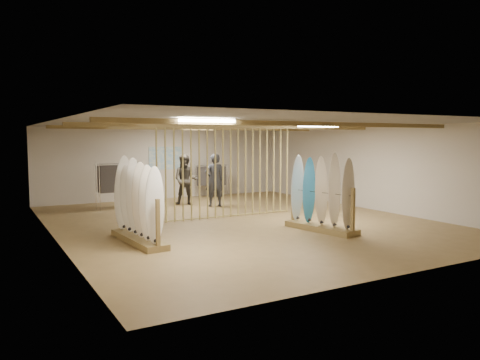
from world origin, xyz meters
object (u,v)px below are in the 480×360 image
rack_right (321,205)px  shopper_a (214,177)px  clothing_rack_b (211,176)px  rack_left (138,215)px  shopper_b (186,177)px  clothing_rack_a (119,178)px

rack_right → shopper_a: 5.30m
rack_right → clothing_rack_b: (0.53, 7.60, 0.19)m
rack_right → shopper_a: size_ratio=1.03×
rack_left → shopper_a: 5.92m
rack_left → shopper_b: bearing=52.8°
rack_right → clothing_rack_b: size_ratio=1.61×
rack_right → shopper_a: shopper_a is taller
rack_left → clothing_rack_a: 5.47m
clothing_rack_a → clothing_rack_b: 4.25m
rack_right → clothing_rack_a: size_ratio=1.36×
clothing_rack_a → shopper_b: size_ratio=0.77×
clothing_rack_b → shopper_b: shopper_b is taller
clothing_rack_b → shopper_b: bearing=-124.1°
rack_right → clothing_rack_b: 7.62m
shopper_a → shopper_b: bearing=-33.0°
rack_left → shopper_b: shopper_b is taller
rack_left → shopper_b: size_ratio=1.15×
rack_left → shopper_b: 6.01m
rack_right → shopper_b: (-1.25, 6.00, 0.35)m
rack_left → shopper_b: (3.29, 5.02, 0.38)m
clothing_rack_a → shopper_a: (3.05, -1.08, 0.02)m
clothing_rack_b → clothing_rack_a: bearing=-148.9°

